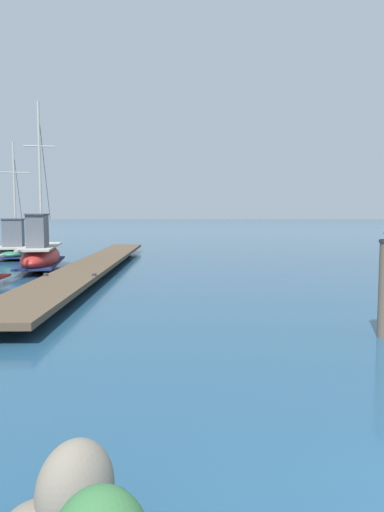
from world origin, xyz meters
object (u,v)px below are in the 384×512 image
Objects in this scene: fishing_boat_2 at (39,253)px; shore_rock_near_right at (68,505)px; mooring_piling at (383,287)px; fishing_boat_1 at (13,247)px.

fishing_boat_2 reaches higher than shore_rock_near_right.
shore_rock_near_right is at bearing -72.01° from fishing_boat_2.
fishing_boat_2 is 18.89m from shore_rock_near_right.
fishing_boat_2 is at bearing 132.05° from mooring_piling.
mooring_piling is (10.66, -11.83, 0.29)m from fishing_boat_2.
fishing_boat_2 is 7.47× the size of shore_rock_near_right.
fishing_boat_2 is at bearing -59.93° from fishing_boat_1.
mooring_piling is at bearing -47.95° from fishing_boat_2.
shore_rock_near_right is at bearing -69.04° from fishing_boat_1.
fishing_boat_2 is 3.75× the size of mooring_piling.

